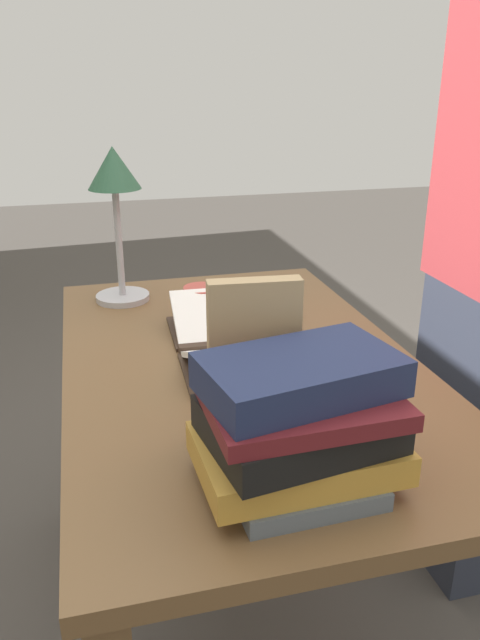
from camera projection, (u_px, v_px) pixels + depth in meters
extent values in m
plane|color=#47423D|center=(240.00, 624.00, 1.63)|extent=(12.00, 12.00, 0.00)
cube|color=brown|center=(241.00, 368.00, 1.36)|extent=(1.23, 0.75, 0.03)
cube|color=brown|center=(292.00, 388.00, 2.08)|extent=(0.06, 0.06, 0.73)
cube|color=brown|center=(94.00, 413.00, 1.93)|extent=(0.06, 0.06, 0.73)
cube|color=#38281E|center=(243.00, 345.00, 1.40)|extent=(0.03, 0.29, 0.02)
cube|color=#38281E|center=(254.00, 369.00, 1.30)|extent=(0.21, 0.30, 0.01)
cube|color=#38281E|center=(232.00, 328.00, 1.51)|extent=(0.21, 0.30, 0.01)
cube|color=white|center=(253.00, 349.00, 1.30)|extent=(0.19, 0.29, 0.09)
cube|color=white|center=(233.00, 315.00, 1.48)|extent=(0.19, 0.29, 0.09)
cube|color=slate|center=(296.00, 474.00, 0.94)|extent=(0.22, 0.22, 0.03)
cube|color=#BC8933|center=(297.00, 453.00, 0.93)|extent=(0.21, 0.30, 0.05)
cube|color=black|center=(298.00, 424.00, 0.91)|extent=(0.24, 0.29, 0.05)
cube|color=maroon|center=(299.00, 400.00, 0.90)|extent=(0.23, 0.28, 0.03)
cube|color=#1E284C|center=(300.00, 374.00, 0.88)|extent=(0.21, 0.30, 0.05)
cube|color=tan|center=(254.00, 361.00, 1.02)|extent=(0.05, 0.15, 0.28)
cylinder|color=#ADADB2|center=(123.00, 297.00, 1.71)|extent=(0.14, 0.14, 0.02)
cylinder|color=#ADADB2|center=(119.00, 243.00, 1.65)|extent=(0.02, 0.02, 0.29)
cone|color=#285138|center=(113.00, 168.00, 1.58)|extent=(0.14, 0.14, 0.11)
cylinder|color=#B74238|center=(202.00, 302.00, 1.57)|extent=(0.09, 0.09, 0.08)
torus|color=#B74238|center=(213.00, 297.00, 1.61)|extent=(0.04, 0.04, 0.05)
cylinder|color=gold|center=(341.00, 340.00, 1.44)|extent=(0.08, 0.12, 0.01)
cube|color=#2D3342|center=(470.00, 434.00, 1.71)|extent=(0.31, 0.20, 0.85)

